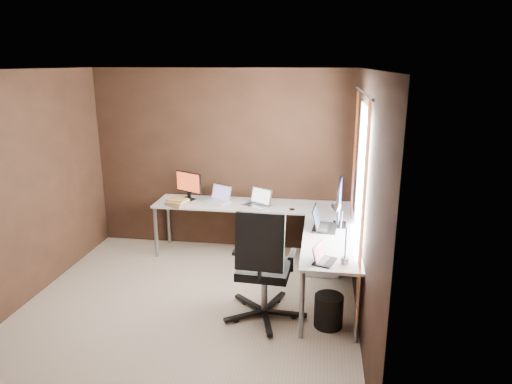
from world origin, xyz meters
TOP-DOWN VIEW (x-y plane):
  - room at (0.34, 0.07)m, footprint 3.60×3.60m
  - desk at (0.84, 1.04)m, footprint 2.65×2.25m
  - drawer_pedestal at (1.43, 1.15)m, footprint 0.42×0.50m
  - monitor_left at (-0.44, 1.60)m, footprint 0.40×0.23m
  - monitor_right at (1.59, 0.82)m, footprint 0.17×0.64m
  - laptop_white at (0.00, 1.54)m, footprint 0.39×0.36m
  - laptop_silver at (0.56, 1.44)m, footprint 0.42×0.39m
  - laptop_black_big at (1.40, 0.69)m, footprint 0.30×0.40m
  - laptop_black_small at (1.42, -0.24)m, footprint 0.25×0.30m
  - book_stack at (-0.51, 1.30)m, footprint 0.35×0.32m
  - mouse_left at (-0.52, 1.33)m, footprint 0.09×0.07m
  - mouse_corner at (1.02, 1.30)m, footprint 0.09×0.08m
  - desk_lamp at (1.56, -0.18)m, footprint 0.19×0.22m
  - office_chair at (0.83, -0.10)m, footprint 0.67×0.67m
  - wastebasket at (1.50, -0.16)m, footprint 0.32×0.32m

SIDE VIEW (x-z plane):
  - wastebasket at x=1.50m, z-range 0.00..0.33m
  - drawer_pedestal at x=1.43m, z-range 0.00..0.60m
  - office_chair at x=0.83m, z-range -0.25..0.95m
  - desk at x=0.84m, z-range 0.31..1.04m
  - mouse_corner at x=1.02m, z-range 0.73..0.76m
  - mouse_left at x=-0.52m, z-range 0.73..0.76m
  - laptop_black_small at x=1.42m, z-range 0.68..0.86m
  - book_stack at x=-0.51m, z-range 0.73..0.82m
  - laptop_white at x=0.00m, z-range 0.67..0.89m
  - laptop_silver at x=0.56m, z-range 0.67..0.89m
  - laptop_black_big at x=1.40m, z-range 0.66..0.91m
  - monitor_left at x=-0.44m, z-range 0.76..1.14m
  - monitor_right at x=1.59m, z-range 0.76..1.28m
  - desk_lamp at x=1.56m, z-range 0.80..1.37m
  - room at x=0.34m, z-range 0.03..2.53m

